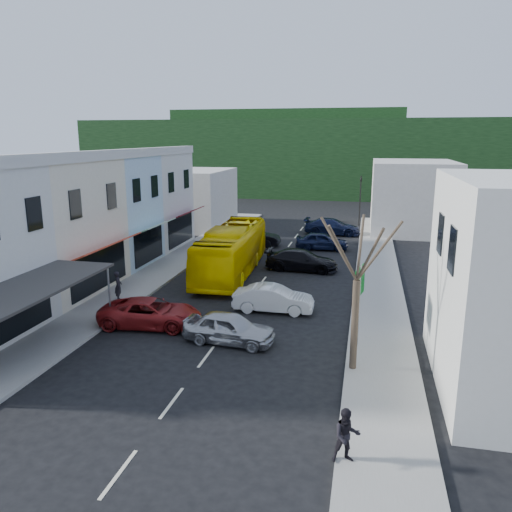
{
  "coord_description": "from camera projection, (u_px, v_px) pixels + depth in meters",
  "views": [
    {
      "loc": [
        6.53,
        -23.25,
        9.37
      ],
      "look_at": [
        0.0,
        6.0,
        2.2
      ],
      "focal_mm": 35.0,
      "sensor_mm": 36.0,
      "label": 1
    }
  ],
  "objects": [
    {
      "name": "ground",
      "position": [
        231.0,
        324.0,
        25.63
      ],
      "size": [
        120.0,
        120.0,
        0.0
      ],
      "primitive_type": "plane",
      "color": "black",
      "rests_on": "ground"
    },
    {
      "name": "car_silver",
      "position": [
        229.0,
        329.0,
        23.16
      ],
      "size": [
        4.55,
        2.22,
        1.4
      ],
      "primitive_type": "imported",
      "rotation": [
        0.0,
        0.0,
        1.47
      ],
      "color": "#AEAFB3",
      "rests_on": "ground"
    },
    {
      "name": "hillside",
      "position": [
        322.0,
        153.0,
        86.15
      ],
      "size": [
        80.0,
        26.0,
        14.0
      ],
      "color": "black",
      "rests_on": "ground"
    },
    {
      "name": "bus",
      "position": [
        232.0,
        252.0,
        34.75
      ],
      "size": [
        3.03,
        11.7,
        3.1
      ],
      "primitive_type": "imported",
      "rotation": [
        0.0,
        0.0,
        0.05
      ],
      "color": "#F7D200",
      "rests_on": "ground"
    },
    {
      "name": "car_black_far",
      "position": [
        253.0,
        238.0,
        43.91
      ],
      "size": [
        4.43,
        1.87,
        1.4
      ],
      "primitive_type": "imported",
      "rotation": [
        0.0,
        0.0,
        1.59
      ],
      "color": "black",
      "rests_on": "ground"
    },
    {
      "name": "sidewalk_right",
      "position": [
        378.0,
        279.0,
        33.52
      ],
      "size": [
        3.0,
        52.0,
        0.15
      ],
      "primitive_type": "cube",
      "color": "gray",
      "rests_on": "ground"
    },
    {
      "name": "pedestrian_left",
      "position": [
        118.0,
        286.0,
        28.68
      ],
      "size": [
        0.6,
        0.71,
        1.7
      ],
      "primitive_type": "imported",
      "rotation": [
        0.0,
        0.0,
        1.96
      ],
      "color": "black",
      "rests_on": "sidewalk_left"
    },
    {
      "name": "car_red",
      "position": [
        151.0,
        313.0,
        25.2
      ],
      "size": [
        4.76,
        2.32,
        1.4
      ],
      "primitive_type": "imported",
      "rotation": [
        0.0,
        0.0,
        1.66
      ],
      "color": "maroon",
      "rests_on": "ground"
    },
    {
      "name": "sidewalk_left",
      "position": [
        169.0,
        267.0,
        36.7
      ],
      "size": [
        3.0,
        52.0,
        0.15
      ],
      "primitive_type": "cube",
      "color": "gray",
      "rests_on": "ground"
    },
    {
      "name": "pedestrian_right",
      "position": [
        347.0,
        435.0,
        14.37
      ],
      "size": [
        0.8,
        0.63,
        1.7
      ],
      "primitive_type": "imported",
      "rotation": [
        0.0,
        0.0,
        0.3
      ],
      "color": "black",
      "rests_on": "sidewalk_right"
    },
    {
      "name": "shopfront_row",
      "position": [
        64.0,
        223.0,
        32.1
      ],
      "size": [
        8.25,
        30.0,
        8.0
      ],
      "color": "beige",
      "rests_on": "ground"
    },
    {
      "name": "car_black_near",
      "position": [
        302.0,
        261.0,
        35.82
      ],
      "size": [
        4.59,
        2.07,
        1.4
      ],
      "primitive_type": "imported",
      "rotation": [
        0.0,
        0.0,
        1.52
      ],
      "color": "black",
      "rests_on": "ground"
    },
    {
      "name": "car_navy_far",
      "position": [
        332.0,
        228.0,
        48.95
      ],
      "size": [
        4.59,
        2.07,
        1.4
      ],
      "primitive_type": "imported",
      "rotation": [
        0.0,
        0.0,
        1.52
      ],
      "color": "black",
      "rests_on": "ground"
    },
    {
      "name": "distant_block_right",
      "position": [
        412.0,
        196.0,
        50.96
      ],
      "size": [
        8.0,
        12.0,
        7.0
      ],
      "primitive_type": "cube",
      "color": "#B7B2A8",
      "rests_on": "ground"
    },
    {
      "name": "car_navy_mid",
      "position": [
        322.0,
        242.0,
        42.36
      ],
      "size": [
        4.49,
        2.04,
        1.4
      ],
      "primitive_type": "imported",
      "rotation": [
        0.0,
        0.0,
        1.63
      ],
      "color": "black",
      "rests_on": "ground"
    },
    {
      "name": "distant_block_left",
      "position": [
        189.0,
        198.0,
        53.1
      ],
      "size": [
        8.0,
        10.0,
        6.0
      ],
      "primitive_type": "cube",
      "color": "#B7B2A8",
      "rests_on": "ground"
    },
    {
      "name": "car_white",
      "position": [
        273.0,
        299.0,
        27.37
      ],
      "size": [
        4.44,
        1.9,
        1.4
      ],
      "primitive_type": "imported",
      "rotation": [
        0.0,
        0.0,
        1.59
      ],
      "color": "silver",
      "rests_on": "ground"
    },
    {
      "name": "traffic_signal",
      "position": [
        360.0,
        201.0,
        53.51
      ],
      "size": [
        1.01,
        1.31,
        5.35
      ],
      "primitive_type": null,
      "rotation": [
        0.0,
        0.0,
        2.91
      ],
      "color": "black",
      "rests_on": "ground"
    },
    {
      "name": "street_tree",
      "position": [
        357.0,
        280.0,
        19.59
      ],
      "size": [
        2.59,
        2.59,
        7.76
      ],
      "primitive_type": null,
      "rotation": [
        0.0,
        0.0,
        -0.03
      ],
      "color": "#3B2F22",
      "rests_on": "ground"
    },
    {
      "name": "direction_sign",
      "position": [
        358.0,
        307.0,
        22.34
      ],
      "size": [
        0.9,
        1.84,
        3.91
      ],
      "primitive_type": null,
      "rotation": [
        0.0,
        0.0,
        -0.21
      ],
      "color": "#0A5B19",
      "rests_on": "ground"
    }
  ]
}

